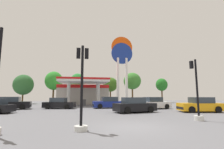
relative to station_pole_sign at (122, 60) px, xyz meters
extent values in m
plane|color=slate|center=(-4.64, -20.82, -8.50)|extent=(90.00, 90.00, 0.00)
cube|color=#ADA89E|center=(-7.25, 4.93, -6.56)|extent=(10.00, 6.24, 3.89)
cube|color=red|center=(-7.25, 1.76, -4.96)|extent=(10.00, 0.12, 0.60)
cube|color=white|center=(-7.25, -1.38, -4.34)|extent=(8.30, 5.80, 0.35)
cube|color=red|center=(-7.25, -1.38, -4.01)|extent=(8.40, 5.90, 0.30)
cylinder|color=silver|center=(-9.74, -2.98, -6.51)|extent=(0.32, 0.32, 3.99)
cylinder|color=silver|center=(-4.75, -2.98, -6.51)|extent=(0.32, 0.32, 3.99)
cylinder|color=silver|center=(-9.74, 0.21, -6.51)|extent=(0.32, 0.32, 3.99)
cylinder|color=silver|center=(-4.75, 0.21, -6.51)|extent=(0.32, 0.32, 3.99)
cube|color=#4C4C51|center=(-7.25, -1.38, -7.95)|extent=(0.90, 0.60, 1.10)
cube|color=white|center=(-0.84, -0.01, -4.01)|extent=(0.40, 0.56, 8.99)
cube|color=white|center=(0.84, -0.01, -4.01)|extent=(0.40, 0.56, 8.99)
cylinder|color=navy|center=(0.00, -0.01, 1.43)|extent=(4.17, 0.22, 4.17)
cylinder|color=#EA4C0C|center=(0.00, 0.01, 2.68)|extent=(4.17, 0.22, 4.17)
cube|color=white|center=(0.00, 0.05, 2.05)|extent=(3.83, 0.08, 0.75)
cylinder|color=black|center=(-9.07, -6.05, -8.19)|extent=(0.66, 0.34, 0.63)
cylinder|color=black|center=(-9.41, -7.70, -8.19)|extent=(0.66, 0.34, 0.63)
cylinder|color=black|center=(-11.56, -5.53, -8.19)|extent=(0.66, 0.34, 0.63)
cylinder|color=black|center=(-11.91, -7.18, -8.19)|extent=(0.66, 0.34, 0.63)
cube|color=black|center=(-10.49, -6.62, -7.98)|extent=(4.38, 2.52, 0.74)
cube|color=#2D3842|center=(-10.63, -6.59, -7.34)|extent=(2.23, 1.89, 0.63)
cube|color=black|center=(-8.51, -7.03, -8.09)|extent=(0.45, 1.63, 0.24)
cylinder|color=black|center=(-5.07, -7.83, -8.17)|extent=(0.68, 0.26, 0.67)
cylinder|color=black|center=(-5.15, -6.03, -8.17)|extent=(0.68, 0.26, 0.67)
cylinder|color=black|center=(-2.34, -7.70, -8.17)|extent=(0.68, 0.26, 0.67)
cylinder|color=black|center=(-2.43, -5.90, -8.17)|extent=(0.68, 0.26, 0.67)
cube|color=navy|center=(-3.75, -6.86, -7.95)|extent=(4.48, 2.04, 0.80)
cube|color=#2D3842|center=(-3.59, -6.86, -7.26)|extent=(2.17, 1.73, 0.67)
cube|color=black|center=(-5.90, -6.96, -8.06)|extent=(0.21, 1.75, 0.25)
cylinder|color=black|center=(3.64, -14.78, -8.16)|extent=(0.71, 0.34, 0.68)
cylinder|color=black|center=(3.94, -12.99, -8.16)|extent=(0.71, 0.34, 0.68)
cylinder|color=black|center=(6.36, -15.24, -8.16)|extent=(0.71, 0.34, 0.68)
cylinder|color=black|center=(6.66, -13.44, -8.16)|extent=(0.71, 0.34, 0.68)
cube|color=orange|center=(5.15, -14.11, -7.94)|extent=(4.69, 2.57, 0.80)
cube|color=#2D3842|center=(5.31, -14.14, -7.24)|extent=(2.36, 1.98, 0.68)
cube|color=black|center=(3.00, -13.75, -8.06)|extent=(0.42, 1.77, 0.25)
cylinder|color=black|center=(3.23, -8.17, -8.17)|extent=(0.69, 0.34, 0.66)
cylinder|color=black|center=(3.56, -9.92, -8.17)|extent=(0.69, 0.34, 0.66)
cylinder|color=black|center=(0.58, -8.66, -8.17)|extent=(0.69, 0.34, 0.66)
cylinder|color=black|center=(0.91, -10.42, -8.17)|extent=(0.69, 0.34, 0.66)
cube|color=silver|center=(2.07, -9.29, -7.96)|extent=(4.61, 2.58, 0.79)
cube|color=#2D3842|center=(1.92, -9.32, -7.27)|extent=(2.33, 1.96, 0.66)
cube|color=black|center=(4.17, -8.91, -8.07)|extent=(0.44, 1.72, 0.25)
cylinder|color=black|center=(-14.98, -10.96, -8.20)|extent=(0.63, 0.33, 0.60)
cylinder|color=black|center=(-0.80, -11.98, -8.17)|extent=(0.71, 0.37, 0.67)
cylinder|color=black|center=(-0.40, -13.75, -8.17)|extent=(0.71, 0.37, 0.67)
cylinder|color=black|center=(-3.47, -12.59, -8.17)|extent=(0.71, 0.37, 0.67)
cylinder|color=black|center=(-3.07, -14.35, -8.17)|extent=(0.71, 0.37, 0.67)
cube|color=black|center=(-1.94, -13.17, -7.95)|extent=(4.71, 2.78, 0.80)
cube|color=#2D3842|center=(-2.09, -13.20, -7.25)|extent=(2.41, 2.06, 0.67)
cube|color=black|center=(0.17, -12.69, -8.06)|extent=(0.51, 1.74, 0.25)
cylinder|color=black|center=(-15.18, -5.66, -8.16)|extent=(0.71, 0.34, 0.68)
cylinder|color=black|center=(-14.89, -7.46, -8.16)|extent=(0.71, 0.34, 0.68)
cylinder|color=black|center=(-17.92, -6.10, -8.16)|extent=(0.71, 0.34, 0.68)
cube|color=black|center=(-16.40, -6.78, -7.94)|extent=(4.71, 2.57, 0.81)
cube|color=#2D3842|center=(-16.56, -6.81, -7.24)|extent=(2.37, 1.98, 0.68)
cube|color=black|center=(-14.24, -6.43, -8.06)|extent=(0.41, 1.78, 0.26)
cylinder|color=silver|center=(0.75, -19.45, -8.33)|extent=(0.66, 0.66, 0.34)
cylinder|color=black|center=(0.75, -19.45, -6.10)|extent=(0.14, 0.14, 4.11)
cube|color=black|center=(0.53, -19.29, -4.43)|extent=(0.21, 0.20, 0.57)
sphere|color=red|center=(0.53, -19.17, -4.25)|extent=(0.15, 0.15, 0.15)
sphere|color=#D89E0C|center=(0.53, -19.17, -4.43)|extent=(0.15, 0.15, 0.15)
sphere|color=green|center=(0.53, -19.17, -4.61)|extent=(0.15, 0.15, 0.15)
cylinder|color=silver|center=(-7.52, -21.32, -8.37)|extent=(0.69, 0.69, 0.26)
cylinder|color=black|center=(-7.52, -21.32, -6.14)|extent=(0.14, 0.14, 4.21)
cube|color=black|center=(-7.74, -21.16, -4.43)|extent=(0.21, 0.20, 0.57)
sphere|color=red|center=(-7.74, -21.03, -4.25)|extent=(0.15, 0.15, 0.15)
sphere|color=#D89E0C|center=(-7.74, -21.03, -4.43)|extent=(0.15, 0.15, 0.15)
sphere|color=green|center=(-7.74, -21.03, -4.61)|extent=(0.15, 0.15, 0.15)
cube|color=black|center=(-7.30, -21.16, -4.43)|extent=(0.21, 0.20, 0.57)
sphere|color=red|center=(-7.30, -21.03, -4.25)|extent=(0.15, 0.15, 0.15)
sphere|color=#D89E0C|center=(-7.30, -21.03, -4.43)|extent=(0.15, 0.15, 0.15)
sphere|color=green|center=(-7.30, -21.03, -4.61)|extent=(0.15, 0.15, 0.15)
cylinder|color=brown|center=(-20.02, 8.01, -7.24)|extent=(0.31, 0.31, 2.53)
ellipsoid|color=#2E6230|center=(-20.02, 8.01, -4.43)|extent=(4.13, 4.13, 4.39)
cylinder|color=brown|center=(-13.74, 7.79, -6.70)|extent=(0.37, 0.37, 3.60)
ellipsoid|color=#2F8E2C|center=(-13.74, 7.79, -3.47)|extent=(3.81, 3.81, 4.11)
cylinder|color=brown|center=(-8.56, 7.80, -6.51)|extent=(0.34, 0.34, 3.98)
ellipsoid|color=#298736|center=(-8.56, 7.80, -3.35)|extent=(3.11, 3.11, 3.23)
cylinder|color=brown|center=(-0.62, 9.56, -6.96)|extent=(0.36, 0.36, 3.08)
ellipsoid|color=#38671E|center=(-0.62, 9.56, -4.06)|extent=(3.63, 3.63, 3.52)
cylinder|color=brown|center=(4.90, 9.09, -6.64)|extent=(0.38, 0.38, 3.73)
ellipsoid|color=#3A8130|center=(4.90, 9.09, -3.13)|extent=(4.36, 4.36, 4.19)
cylinder|color=brown|center=(12.24, 7.93, -6.81)|extent=(0.33, 0.33, 3.38)
ellipsoid|color=#237223|center=(12.24, 7.93, -4.04)|extent=(2.89, 2.89, 3.15)
camera|label=1|loc=(-7.50, -29.98, -6.71)|focal=26.01mm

